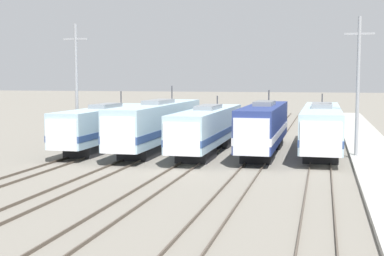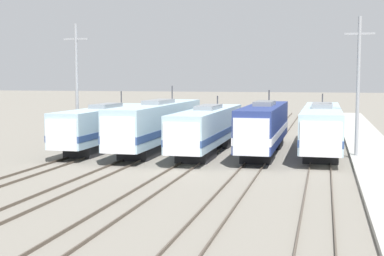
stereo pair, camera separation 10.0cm
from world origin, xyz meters
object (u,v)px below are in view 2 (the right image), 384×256
(locomotive_far_left, at_px, (104,126))
(catenary_tower_left, at_px, (77,84))
(locomotive_center, at_px, (207,129))
(locomotive_far_right, at_px, (322,127))
(locomotive_center_left, at_px, (157,125))
(locomotive_center_right, at_px, (264,127))
(catenary_tower_right, at_px, (358,85))

(locomotive_far_left, relative_size, catenary_tower_left, 1.53)
(locomotive_far_left, bearing_deg, locomotive_center, 0.21)
(locomotive_center, distance_m, locomotive_far_right, 9.69)
(locomotive_center_left, height_order, locomotive_center_right, locomotive_center_left)
(locomotive_center_left, xyz_separation_m, catenary_tower_right, (16.53, -1.06, 3.50))
(locomotive_center, distance_m, catenary_tower_right, 12.47)
(catenary_tower_right, bearing_deg, locomotive_center_left, 176.31)
(locomotive_center_right, bearing_deg, catenary_tower_right, -6.61)
(locomotive_far_left, xyz_separation_m, locomotive_center_right, (13.86, 0.56, 0.17))
(locomotive_center_right, xyz_separation_m, locomotive_far_right, (4.62, 2.38, -0.11))
(locomotive_center_left, height_order, catenary_tower_right, catenary_tower_right)
(locomotive_center, relative_size, locomotive_center_right, 1.07)
(locomotive_center_left, bearing_deg, locomotive_center, -9.16)
(locomotive_center_left, bearing_deg, locomotive_center_right, -1.36)
(locomotive_center_left, xyz_separation_m, locomotive_center_right, (9.24, -0.22, -0.01))
(locomotive_far_left, xyz_separation_m, locomotive_center_left, (4.62, 0.78, 0.17))
(locomotive_far_left, bearing_deg, catenary_tower_left, -173.19)
(locomotive_far_left, distance_m, locomotive_center, 9.24)
(locomotive_far_right, relative_size, catenary_tower_left, 1.82)
(locomotive_center_right, xyz_separation_m, catenary_tower_left, (-16.25, -0.84, 3.51))
(locomotive_center, relative_size, locomotive_far_right, 0.88)
(catenary_tower_left, bearing_deg, catenary_tower_right, 0.00)
(locomotive_far_left, relative_size, locomotive_center, 0.95)
(locomotive_center_right, height_order, catenary_tower_left, catenary_tower_left)
(locomotive_far_left, relative_size, locomotive_center_left, 0.86)
(locomotive_center_left, bearing_deg, locomotive_far_right, 8.84)
(locomotive_far_right, xyz_separation_m, catenary_tower_right, (2.67, -3.22, 3.62))
(locomotive_center_left, relative_size, catenary_tower_right, 1.77)
(locomotive_far_left, xyz_separation_m, locomotive_far_right, (18.48, 2.94, 0.06))
(locomotive_center, relative_size, catenary_tower_left, 1.61)
(locomotive_far_left, relative_size, catenary_tower_right, 1.53)
(locomotive_center_left, distance_m, catenary_tower_left, 7.91)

